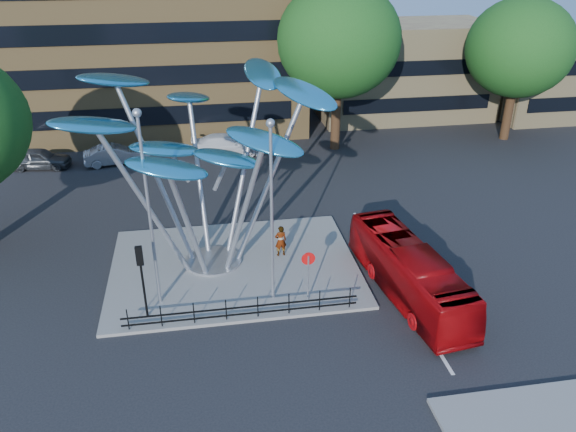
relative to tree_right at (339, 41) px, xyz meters
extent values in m
plane|color=black|center=(-8.00, -22.00, -8.04)|extent=(120.00, 120.00, 0.00)
cube|color=slate|center=(-9.00, -16.00, -7.96)|extent=(12.00, 9.00, 0.15)
cube|color=tan|center=(8.00, 8.00, -4.04)|extent=(15.00, 8.00, 8.00)
cube|color=tan|center=(22.00, 6.00, -4.54)|extent=(12.00, 8.00, 7.00)
cylinder|color=black|center=(0.00, 0.00, -5.18)|extent=(0.70, 0.70, 5.72)
ellipsoid|color=#124112|center=(0.00, 0.00, 0.02)|extent=(8.80, 8.80, 8.10)
cylinder|color=black|center=(14.00, 0.00, -5.51)|extent=(0.70, 0.70, 5.06)
ellipsoid|color=#124112|center=(14.00, 0.00, -0.91)|extent=(8.00, 8.00, 7.36)
cylinder|color=#9EA0A5|center=(-10.00, -15.50, -7.83)|extent=(2.80, 2.80, 0.12)
cylinder|color=#9EA0A5|center=(-11.20, -16.10, -3.99)|extent=(0.24, 0.24, 7.80)
ellipsoid|color=#2B8CBD|center=(-14.40, -17.10, -0.09)|extent=(3.92, 2.95, 1.39)
cylinder|color=#9EA0A5|center=(-10.40, -16.50, -4.69)|extent=(0.24, 0.24, 6.40)
ellipsoid|color=#2B8CBD|center=(-11.60, -18.70, -1.49)|extent=(3.47, 1.78, 1.31)
cylinder|color=#9EA0A5|center=(-9.40, -16.30, -4.39)|extent=(0.24, 0.24, 7.00)
ellipsoid|color=#2B8CBD|center=(-7.60, -17.90, -0.89)|extent=(3.81, 3.11, 1.36)
cylinder|color=#9EA0A5|center=(-8.80, -15.50, -3.79)|extent=(0.24, 0.24, 8.20)
ellipsoid|color=#2B8CBD|center=(-5.40, -15.10, 0.31)|extent=(3.52, 4.06, 1.44)
cylinder|color=#9EA0A5|center=(-9.20, -14.60, -3.59)|extent=(0.24, 0.24, 8.60)
ellipsoid|color=#2B8CBD|center=(-7.00, -12.60, 0.71)|extent=(2.21, 3.79, 1.39)
cylinder|color=#9EA0A5|center=(-10.20, -14.50, -4.19)|extent=(0.24, 0.24, 7.40)
ellipsoid|color=#2B8CBD|center=(-10.60, -11.90, -0.49)|extent=(3.02, 3.71, 1.34)
cylinder|color=#9EA0A5|center=(-11.00, -15.10, -3.49)|extent=(0.24, 0.24, 8.80)
ellipsoid|color=#2B8CBD|center=(-13.80, -13.70, 0.91)|extent=(3.88, 3.60, 1.42)
ellipsoid|color=#2B8CBD|center=(-11.80, -15.30, -1.89)|extent=(3.40, 1.96, 1.13)
ellipsoid|color=#2B8CBD|center=(-9.10, -15.90, -2.29)|extent=(3.39, 2.16, 1.11)
cylinder|color=#9EA0A5|center=(-12.50, -18.50, -3.64)|extent=(0.14, 0.14, 8.50)
sphere|color=#9EA0A5|center=(-12.50, -18.50, 0.73)|extent=(0.36, 0.36, 0.36)
cylinder|color=#9EA0A5|center=(-7.50, -19.00, -3.89)|extent=(0.14, 0.14, 8.00)
sphere|color=#9EA0A5|center=(-7.50, -19.00, 0.23)|extent=(0.36, 0.36, 0.36)
cylinder|color=black|center=(-13.00, -19.50, -6.29)|extent=(0.10, 0.10, 3.20)
cube|color=black|center=(-13.00, -19.50, -4.89)|extent=(0.28, 0.18, 0.85)
sphere|color=#FF0C0C|center=(-13.00, -19.50, -4.61)|extent=(0.18, 0.18, 0.18)
cylinder|color=#9EA0A5|center=(-6.00, -19.50, -6.74)|extent=(0.08, 0.08, 2.30)
cylinder|color=red|center=(-6.00, -19.47, -5.74)|extent=(0.60, 0.04, 0.60)
cube|color=white|center=(-6.00, -19.45, -5.74)|extent=(0.42, 0.03, 0.10)
cylinder|color=black|center=(-13.70, -20.30, -7.39)|extent=(0.05, 0.05, 1.00)
cylinder|color=black|center=(-12.36, -20.30, -7.39)|extent=(0.05, 0.05, 1.00)
cylinder|color=black|center=(-11.01, -20.30, -7.39)|extent=(0.05, 0.05, 1.00)
cylinder|color=black|center=(-9.67, -20.30, -7.39)|extent=(0.05, 0.05, 1.00)
cylinder|color=black|center=(-8.33, -20.30, -7.39)|extent=(0.05, 0.05, 1.00)
cylinder|color=black|center=(-6.99, -20.30, -7.39)|extent=(0.05, 0.05, 1.00)
cylinder|color=black|center=(-5.64, -20.30, -7.39)|extent=(0.05, 0.05, 1.00)
cylinder|color=black|center=(-4.30, -20.30, -7.39)|extent=(0.05, 0.05, 1.00)
cube|color=black|center=(-9.00, -20.30, -7.34)|extent=(10.00, 0.06, 0.06)
cube|color=black|center=(-9.00, -20.30, -7.69)|extent=(10.00, 0.06, 0.06)
imported|color=#950609|center=(-1.40, -19.57, -6.80)|extent=(3.22, 9.06, 2.47)
imported|color=gray|center=(-6.59, -15.40, -7.06)|extent=(0.65, 0.46, 1.66)
imported|color=#383B3F|center=(-21.40, -0.52, -7.32)|extent=(4.37, 2.15, 1.43)
imported|color=#93959A|center=(-16.29, -0.55, -7.34)|extent=(4.43, 2.19, 1.40)
imported|color=silver|center=(-8.22, 0.10, -7.28)|extent=(5.26, 2.27, 1.51)
camera|label=1|loc=(-10.27, -39.74, 6.78)|focal=35.00mm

